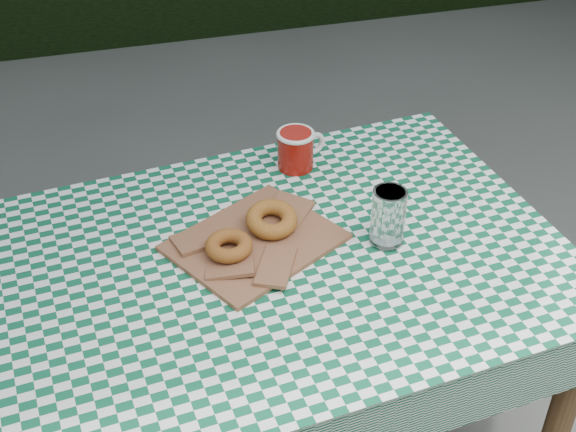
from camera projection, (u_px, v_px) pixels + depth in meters
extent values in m
cube|color=brown|center=(267.00, 381.00, 1.88)|extent=(1.35, 0.97, 0.75)
cube|color=#0C5335|center=(264.00, 261.00, 1.65)|extent=(1.37, 0.99, 0.01)
cube|color=brown|center=(255.00, 241.00, 1.69)|extent=(0.42, 0.40, 0.02)
torus|color=brown|center=(229.00, 246.00, 1.64)|extent=(0.10, 0.10, 0.03)
torus|color=#A46A22|center=(272.00, 219.00, 1.71)|extent=(0.12, 0.12, 0.04)
cylinder|color=silver|center=(388.00, 217.00, 1.66)|extent=(0.08, 0.08, 0.13)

